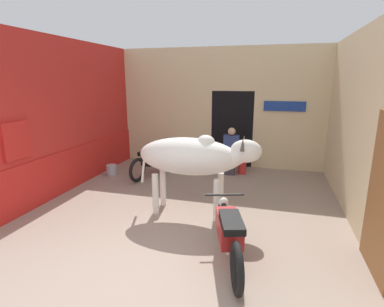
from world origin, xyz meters
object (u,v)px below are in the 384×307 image
motorcycle_far (154,159)px  bucket (112,170)px  cow (194,157)px  motorcycle_near (229,231)px  shopkeeper_seated (231,150)px  plastic_stool (242,165)px

motorcycle_far → bucket: size_ratio=7.36×
cow → bucket: cow is taller
motorcycle_near → shopkeeper_seated: shopkeeper_seated is taller
cow → bucket: size_ratio=8.35×
shopkeeper_seated → bucket: bearing=-162.1°
cow → motorcycle_far: size_ratio=1.13×
motorcycle_far → plastic_stool: (2.15, 0.64, -0.16)m
motorcycle_near → bucket: 4.47m
motorcycle_near → bucket: size_ratio=7.18×
cow → shopkeeper_seated: bearing=83.4°
shopkeeper_seated → bucket: (-2.88, -0.93, -0.49)m
motorcycle_near → bucket: bearing=139.9°
plastic_stool → motorcycle_far: bearing=-163.3°
motorcycle_near → plastic_stool: size_ratio=4.22×
motorcycle_near → motorcycle_far: bearing=126.5°
cow → plastic_stool: 2.79m
motorcycle_near → bucket: motorcycle_near is taller
shopkeeper_seated → plastic_stool: (0.29, 0.06, -0.39)m
bucket → motorcycle_far: bearing=18.8°
motorcycle_far → shopkeeper_seated: (1.86, 0.58, 0.22)m
motorcycle_near → plastic_stool: (-0.23, 3.87, -0.17)m
motorcycle_near → motorcycle_far: motorcycle_near is taller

